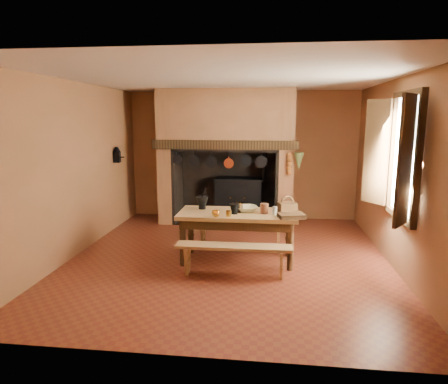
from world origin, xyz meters
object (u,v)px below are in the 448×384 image
object	(u,v)px
bench_front	(234,253)
wicker_basket	(287,207)
work_table	(238,220)
iron_range	(239,198)
coffee_grinder	(238,208)
mixing_bowl	(246,209)

from	to	relation	value
bench_front	wicker_basket	xyz separation A→B (m)	(0.76, 0.75, 0.52)
work_table	wicker_basket	bearing A→B (deg)	8.76
work_table	bench_front	distance (m)	0.71
iron_range	wicker_basket	distance (m)	2.66
work_table	coffee_grinder	distance (m)	0.20
work_table	coffee_grinder	xyz separation A→B (m)	(0.00, 0.01, 0.20)
iron_range	coffee_grinder	bearing A→B (deg)	-85.74
bench_front	mixing_bowl	distance (m)	0.86
mixing_bowl	wicker_basket	size ratio (longest dim) A/B	1.09
iron_range	mixing_bowl	bearing A→B (deg)	-82.81
coffee_grinder	work_table	bearing A→B (deg)	-82.69
iron_range	bench_front	xyz separation A→B (m)	(0.19, -3.21, -0.14)
iron_range	work_table	distance (m)	2.59
iron_range	bench_front	bearing A→B (deg)	-86.63
coffee_grinder	mixing_bowl	xyz separation A→B (m)	(0.13, 0.06, -0.03)
bench_front	coffee_grinder	bearing A→B (deg)	89.83
iron_range	work_table	bearing A→B (deg)	-85.81
iron_range	coffee_grinder	world-z (taller)	iron_range
work_table	coffee_grinder	size ratio (longest dim) A/B	9.47
coffee_grinder	bench_front	bearing A→B (deg)	-74.13
bench_front	work_table	bearing A→B (deg)	90.00
coffee_grinder	iron_range	bearing A→B (deg)	110.30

